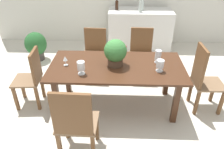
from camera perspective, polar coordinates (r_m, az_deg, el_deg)
The scene contains 17 objects.
ground_plane at distance 3.69m, azimuth 1.13°, elevation -6.65°, with size 7.04×7.04×0.00m, color beige.
dining_table at distance 3.23m, azimuth 1.19°, elevation 0.88°, with size 1.96×0.97×0.73m.
chair_foot_end at distance 3.49m, azimuth 22.75°, elevation -0.68°, with size 0.45×0.41×1.05m.
chair_far_left at distance 4.19m, azimuth -4.54°, elevation 6.33°, with size 0.48×0.49×0.91m.
chair_near_left at distance 2.53m, azimuth -9.68°, elevation -12.00°, with size 0.49×0.43×1.01m.
chair_head_end at distance 3.56m, azimuth -20.26°, elevation -0.38°, with size 0.44×0.44×0.94m.
chair_far_right at distance 4.18m, azimuth 7.61°, elevation 6.20°, with size 0.46×0.47×0.93m.
flower_centerpiece at distance 3.10m, azimuth 0.91°, elevation 5.87°, with size 0.33×0.33×0.39m.
crystal_vase_left at distance 3.28m, azimuth 11.96°, elevation 4.85°, with size 0.09×0.09×0.20m.
crystal_vase_center_near at distance 3.06m, azimuth 12.47°, elevation 2.60°, with size 0.11×0.11×0.17m.
crystal_vase_right at distance 2.95m, azimuth -8.11°, elevation 2.08°, with size 0.10×0.10×0.19m.
wine_glass at distance 3.21m, azimuth -12.17°, elevation 3.98°, with size 0.06×0.06×0.14m.
kitchen_counter at distance 5.33m, azimuth 7.19°, elevation 11.38°, with size 1.45×0.67×0.96m, color silver.
wine_bottle_amber at distance 5.17m, azimuth 7.86°, elevation 17.71°, with size 0.08×0.08×0.30m.
wine_bottle_dark at distance 5.16m, azimuth 1.26°, elevation 17.73°, with size 0.07×0.07×0.27m.
wine_bottle_clear at distance 5.00m, azimuth 7.45°, elevation 17.24°, with size 0.08×0.08×0.29m.
potted_plant_floor at distance 5.09m, azimuth -19.28°, elevation 7.26°, with size 0.46×0.46×0.63m.
Camera 1 is at (0.04, -2.91, 2.27)m, focal length 34.93 mm.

